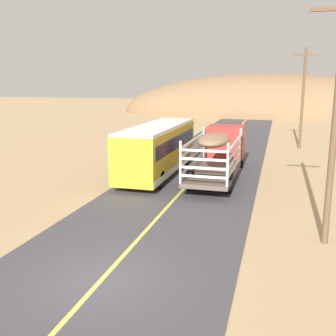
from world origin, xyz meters
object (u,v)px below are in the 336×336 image
Objects in this scene: livestock_truck at (222,147)px; bus at (158,148)px; power_pole_near at (336,116)px; power_pole_mid at (303,96)px.

livestock_truck is 4.13m from bus.
bus is (-3.88, -1.42, -0.04)m from livestock_truck.
power_pole_mid is at bearing 90.00° from power_pole_near.
power_pole_mid is (5.40, 11.76, 2.89)m from livestock_truck.
power_pole_near reaches higher than livestock_truck.
bus reaches higher than livestock_truck.
power_pole_mid is (-0.00, 22.15, -0.08)m from power_pole_near.
power_pole_near reaches higher than power_pole_mid.
power_pole_mid reaches higher than livestock_truck.
livestock_truck is at bearing 117.45° from power_pole_near.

